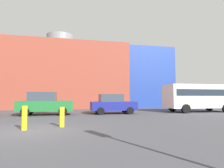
{
  "coord_description": "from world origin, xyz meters",
  "views": [
    {
      "loc": [
        1.69,
        -9.26,
        1.49
      ],
      "look_at": [
        6.06,
        10.26,
        2.85
      ],
      "focal_mm": 30.91,
      "sensor_mm": 36.0,
      "label": 1
    }
  ],
  "objects": [
    {
      "name": "white_bus",
      "position": [
        14.46,
        7.87,
        1.62
      ],
      "size": [
        6.8,
        2.62,
        2.72
      ],
      "color": "white",
      "rests_on": "ground_plane"
    },
    {
      "name": "ground_plane",
      "position": [
        0.0,
        0.0,
        0.0
      ],
      "size": [
        200.0,
        200.0,
        0.0
      ],
      "primitive_type": "plane",
      "color": "#47474C"
    },
    {
      "name": "building_backdrop",
      "position": [
        0.33,
        20.09,
        4.38
      ],
      "size": [
        32.03,
        10.99,
        10.68
      ],
      "color": "brown",
      "rests_on": "ground_plane"
    },
    {
      "name": "parked_car_3",
      "position": [
        5.55,
        7.71,
        0.87
      ],
      "size": [
        4.04,
        1.98,
        1.75
      ],
      "color": "navy",
      "rests_on": "ground_plane"
    },
    {
      "name": "parked_car_2",
      "position": [
        -0.25,
        7.71,
        0.95
      ],
      "size": [
        4.4,
        2.15,
        1.9
      ],
      "color": "#1E662D",
      "rests_on": "ground_plane"
    },
    {
      "name": "bollard_yellow_0",
      "position": [
        1.37,
        0.82,
        0.49
      ],
      "size": [
        0.24,
        0.24,
        0.99
      ],
      "primitive_type": "cylinder",
      "color": "yellow",
      "rests_on": "ground_plane"
    },
    {
      "name": "bollard_yellow_1",
      "position": [
        -0.27,
        0.23,
        0.54
      ],
      "size": [
        0.24,
        0.24,
        1.09
      ],
      "primitive_type": "cylinder",
      "color": "yellow",
      "rests_on": "ground_plane"
    }
  ]
}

